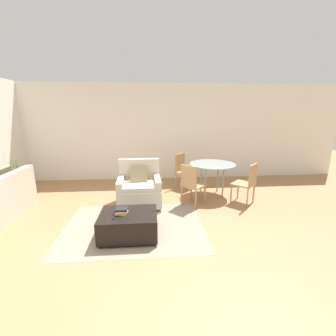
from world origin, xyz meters
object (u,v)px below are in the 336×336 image
Objects in this scene: ottoman at (129,224)px; dining_chair_near_left at (191,182)px; tv_remote_primary at (114,217)px; book_stack at (122,211)px; dining_table at (212,167)px; dining_chair_near_right at (248,181)px; dining_chair_far_left at (183,169)px; armchair at (139,188)px; potted_plant at (18,187)px.

dining_chair_near_left is at bearing 43.14° from ottoman.
tv_remote_primary reaches higher than ottoman.
book_stack is at bearing 179.72° from ottoman.
dining_chair_near_right is at bearing -45.00° from dining_table.
ottoman is 2.66m from dining_chair_far_left.
armchair is 0.87× the size of dining_table.
dining_chair_far_left reaches higher than ottoman.
book_stack is at bearing -139.16° from dining_chair_near_left.
dining_chair_far_left is (1.21, 2.35, 0.30)m from ottoman.
potted_plant is 1.06× the size of dining_chair_near_left.
dining_chair_near_left is (1.41, 1.26, 0.12)m from tv_remote_primary.
dining_chair_far_left reaches higher than tv_remote_primary.
dining_chair_far_left is (-1.22, 1.22, 0.00)m from dining_chair_near_right.
book_stack reaches higher than ottoman.
book_stack reaches higher than tv_remote_primary.
armchair reaches higher than dining_chair_near_left.
dining_table is 1.20× the size of dining_chair_near_right.
dining_chair_near_right is (2.63, 1.26, 0.12)m from tv_remote_primary.
dining_chair_far_left is at bearing 135.00° from dining_chair_near_right.
armchair is 2.32m from dining_chair_near_right.
dining_chair_near_left is at bearing -135.00° from dining_table.
tv_remote_primary is at bearing -40.01° from potted_plant.
dining_chair_near_right and dining_chair_far_left have the same top height.
dining_chair_near_left reaches higher than dining_table.
dining_chair_near_left is at bearing -13.08° from potted_plant.
dining_chair_near_left is 1.00× the size of dining_chair_near_right.
potted_plant reaches higher than ottoman.
ottoman is 4.44× the size of book_stack.
dining_table is at bearing 43.77° from ottoman.
ottoman is 1.00× the size of dining_chair_near_left.
dining_chair_near_left is 1.22m from dining_chair_near_right.
potted_plant is 0.89× the size of dining_table.
armchair is at bearing -136.28° from dining_chair_far_left.
tv_remote_primary is at bearing -138.37° from dining_chair_near_left.
tv_remote_primary is 0.16× the size of dining_chair_far_left.
dining_chair_near_left is at bearing 40.84° from book_stack.
tv_remote_primary is at bearing -154.46° from dining_chair_near_right.
dining_table is at bearing 42.69° from tv_remote_primary.
book_stack is at bearing -137.79° from dining_table.
armchair reaches higher than dining_chair_near_right.
potted_plant is (-2.71, 2.07, -0.24)m from book_stack.
book_stack is 0.21× the size of potted_plant.
dining_chair_near_right is (1.22, 0.00, 0.00)m from dining_chair_near_left.
dining_table is 1.20× the size of dining_chair_far_left.
potted_plant is at bearing 165.40° from armchair.
book_stack is at bearing -37.39° from potted_plant.
tv_remote_primary is at bearing -149.13° from ottoman.
dining_chair_near_left is (1.09, -0.17, 0.16)m from armchair.
potted_plant is (-2.93, 0.76, -0.15)m from armchair.
dining_table is (4.63, -0.33, 0.48)m from potted_plant.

